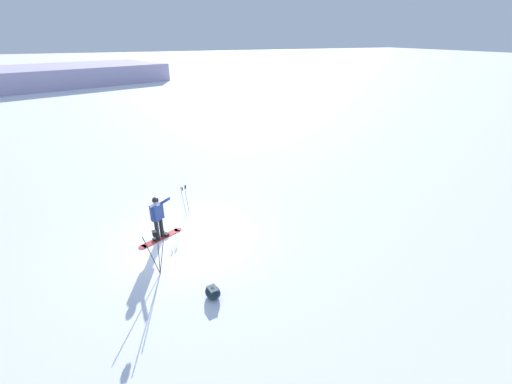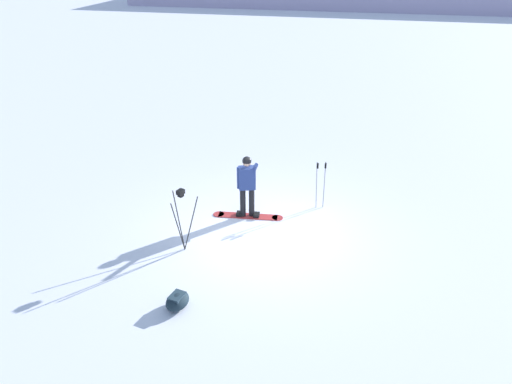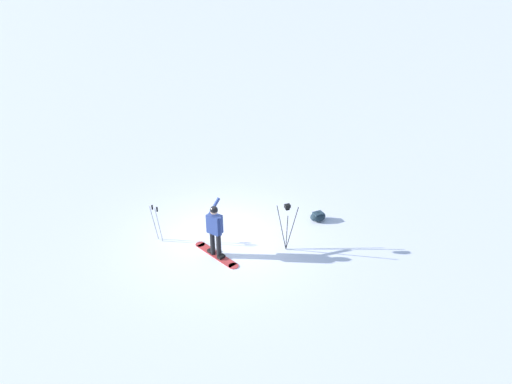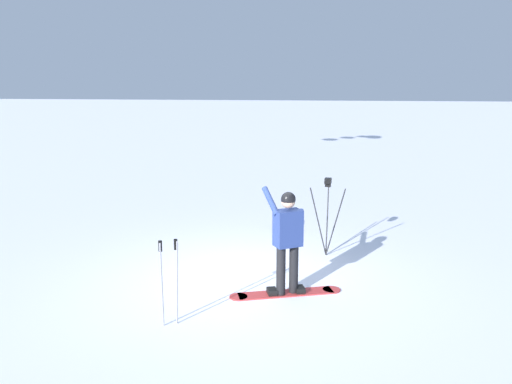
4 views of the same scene
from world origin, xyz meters
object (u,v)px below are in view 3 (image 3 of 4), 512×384
(gear_bag_large, at_px, (318,216))
(ski_poles, at_px, (156,219))
(snowboarder, at_px, (215,226))
(snowboard, at_px, (216,254))
(camera_tripod, at_px, (287,218))

(gear_bag_large, height_order, ski_poles, ski_poles)
(gear_bag_large, bearing_deg, snowboarder, -77.09)
(snowboard, bearing_deg, ski_poles, -130.32)
(snowboard, distance_m, ski_poles, 2.08)
(snowboarder, xyz_separation_m, camera_tripod, (0.35, 2.01, 0.08))
(snowboard, height_order, gear_bag_large, gear_bag_large)
(snowboard, bearing_deg, camera_tripod, 79.75)
(snowboarder, distance_m, ski_poles, 1.95)
(gear_bag_large, xyz_separation_m, camera_tripod, (1.17, -1.59, 0.90))
(snowboarder, relative_size, snowboard, 1.02)
(snowboarder, bearing_deg, gear_bag_large, 102.91)
(snowboard, distance_m, camera_tripod, 2.29)
(snowboard, xyz_separation_m, gear_bag_large, (-0.81, 3.60, 0.14))
(gear_bag_large, bearing_deg, camera_tripod, -53.60)
(snowboard, relative_size, ski_poles, 1.34)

